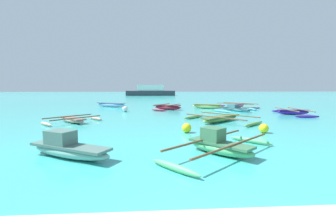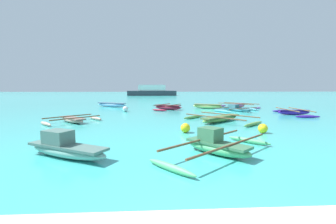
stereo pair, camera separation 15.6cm
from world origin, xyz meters
name	(u,v)px [view 2 (the right image)]	position (x,y,z in m)	size (l,w,h in m)	color
moored_boat_0	(72,120)	(-5.90, 11.73, 0.17)	(3.51, 3.46, 0.37)	tan
moored_boat_1	(216,146)	(1.35, 4.55, 0.28)	(4.57, 4.29, 0.85)	#51B170
moored_boat_2	(238,106)	(8.22, 21.20, 0.24)	(4.46, 4.64, 0.51)	#A55FA6
moored_boat_3	(168,107)	(0.54, 19.64, 0.25)	(3.16, 3.80, 0.52)	maroon
moored_boat_4	(66,148)	(-3.49, 4.49, 0.29)	(3.05, 2.08, 0.83)	#72AD9F
moored_boat_5	(221,119)	(3.54, 11.57, 0.20)	(4.71, 4.93, 0.42)	#6AA34C
moored_boat_6	(207,106)	(4.77, 20.66, 0.26)	(3.09, 2.00, 0.47)	#BBCF72
moored_boat_7	(294,112)	(10.46, 14.82, 0.21)	(2.55, 4.21, 0.46)	#401D9C
moored_boat_8	(111,105)	(-5.69, 23.19, 0.27)	(3.78, 2.60, 0.49)	#89B6E9
moored_boat_9	(236,109)	(6.88, 18.00, 0.20)	(4.43, 3.75, 0.60)	#48A8BC
mooring_buoy_0	(263,128)	(4.50, 7.81, 0.23)	(0.45, 0.45, 0.45)	yellow
mooring_buoy_1	(125,109)	(-3.42, 17.93, 0.25)	(0.50, 0.50, 0.50)	white
mooring_buoy_2	(185,128)	(0.79, 8.12, 0.23)	(0.46, 0.46, 0.46)	yellow
distant_ferry	(152,91)	(-1.71, 59.86, 1.20)	(13.36, 2.94, 2.94)	#2D333D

